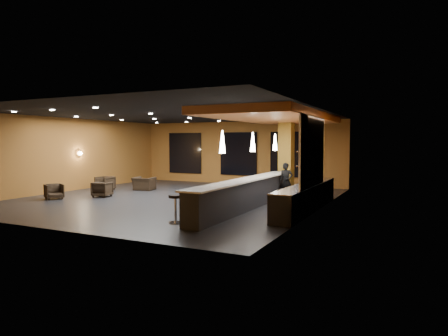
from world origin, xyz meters
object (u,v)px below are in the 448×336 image
at_px(armchair_c, 105,183).
at_px(bar_stool_0, 176,205).
at_px(staff_c, 311,178).
at_px(staff_b, 309,179).
at_px(bar_stool_6, 260,184).
at_px(bar_stool_2, 214,197).
at_px(armchair_d, 144,184).
at_px(armchair_a, 54,191).
at_px(armchair_b, 102,189).
at_px(bar_stool_1, 196,200).
at_px(pendant_0, 222,142).
at_px(bar_stool_3, 227,194).
at_px(column, 286,155).
at_px(bar_counter, 247,194).
at_px(pendant_1, 253,142).
at_px(staff_a, 286,181).
at_px(bar_stool_4, 238,190).
at_px(pendant_2, 275,142).
at_px(prep_counter, 307,198).
at_px(bar_stool_5, 247,186).

xyz_separation_m(armchair_c, bar_stool_0, (7.46, -5.23, 0.19)).
bearing_deg(staff_c, staff_b, 123.50).
bearing_deg(bar_stool_6, bar_stool_2, -89.32).
bearing_deg(armchair_d, armchair_a, 62.43).
relative_size(armchair_b, armchair_d, 0.74).
height_order(armchair_c, bar_stool_1, bar_stool_1).
distance_m(pendant_0, bar_stool_3, 2.92).
height_order(column, armchair_a, column).
distance_m(staff_c, armchair_a, 10.53).
distance_m(staff_b, bar_stool_6, 2.17).
xyz_separation_m(bar_counter, armchair_d, (-6.63, 2.76, -0.19)).
distance_m(pendant_1, bar_stool_0, 4.33).
bearing_deg(armchair_a, pendant_0, -66.02).
bearing_deg(pendant_0, bar_stool_3, 111.89).
distance_m(staff_a, bar_stool_6, 1.49).
distance_m(staff_b, staff_c, 0.67).
bearing_deg(staff_b, bar_stool_6, -174.96).
bearing_deg(column, bar_counter, -90.00).
bearing_deg(pendant_1, staff_a, 75.18).
relative_size(staff_b, staff_c, 0.92).
bearing_deg(column, pendant_0, -90.00).
bearing_deg(bar_stool_4, pendant_2, 67.31).
bearing_deg(bar_counter, staff_b, 68.20).
relative_size(pendant_1, armchair_d, 0.72).
bearing_deg(pendant_1, bar_stool_6, 105.66).
xyz_separation_m(armchair_c, bar_stool_1, (7.46, -4.04, 0.17)).
bearing_deg(armchair_a, pendant_2, -33.08).
bearing_deg(bar_stool_0, pendant_2, 82.28).
relative_size(prep_counter, bar_stool_3, 8.19).
bearing_deg(armchair_c, staff_c, 7.78).
height_order(armchair_a, armchair_d, armchair_d).
distance_m(pendant_0, armchair_b, 7.34).
bearing_deg(bar_stool_0, armchair_d, 133.45).
height_order(prep_counter, bar_stool_4, prep_counter).
bearing_deg(pendant_2, staff_c, -7.55).
bearing_deg(bar_stool_0, prep_counter, 53.25).
relative_size(armchair_b, bar_stool_1, 0.90).
distance_m(column, bar_stool_6, 1.97).
relative_size(prep_counter, bar_stool_0, 7.30).
bearing_deg(bar_stool_4, bar_stool_2, -87.24).
bearing_deg(armchair_c, column, 20.65).
xyz_separation_m(bar_stool_1, bar_stool_6, (0.08, 5.41, 0.01)).
bearing_deg(armchair_b, pendant_1, 171.20).
height_order(staff_a, bar_stool_6, staff_a).
xyz_separation_m(pendant_2, staff_b, (1.37, 0.42, -1.52)).
xyz_separation_m(bar_stool_0, bar_stool_5, (-0.08, 5.56, -0.02)).
relative_size(pendant_0, armchair_d, 0.72).
bearing_deg(staff_b, staff_c, -68.37).
relative_size(pendant_1, staff_b, 0.42).
bearing_deg(pendant_1, pendant_0, -90.00).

